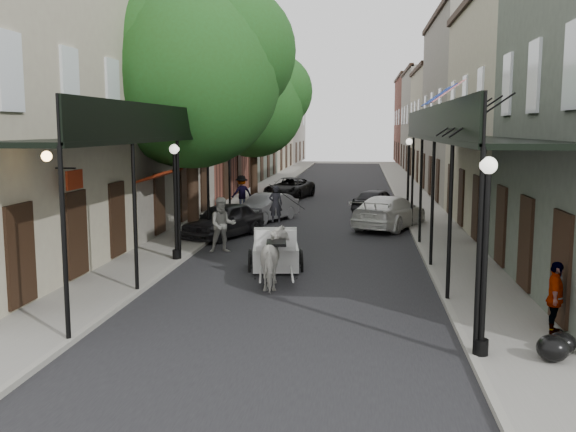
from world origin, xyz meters
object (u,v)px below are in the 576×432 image
(pedestrian_sidewalk_left, at_px, (242,193))
(car_right_far, at_px, (377,201))
(car_left_near, at_px, (224,220))
(pedestrian_walking, at_px, (223,225))
(car_left_mid, at_px, (266,208))
(tree_far, at_px, (260,102))
(horse, at_px, (276,258))
(lamppost_right_near, at_px, (485,254))
(tree_near, at_px, (202,70))
(car_right_near, at_px, (390,212))
(car_left_far, at_px, (289,188))
(lamppost_left, at_px, (176,200))
(carriage, at_px, (275,235))
(lamppost_right_far, at_px, (408,175))
(pedestrian_sidewalk_right, at_px, (555,299))

(pedestrian_sidewalk_left, bearing_deg, car_right_far, 148.66)
(pedestrian_sidewalk_left, height_order, car_right_far, pedestrian_sidewalk_left)
(car_left_near, bearing_deg, pedestrian_walking, -55.52)
(car_left_mid, bearing_deg, pedestrian_sidewalk_left, 144.30)
(pedestrian_walking, bearing_deg, tree_far, 73.87)
(tree_far, height_order, pedestrian_walking, tree_far)
(car_left_near, bearing_deg, car_left_mid, 100.66)
(horse, bearing_deg, lamppost_right_near, 123.23)
(lamppost_right_near, xyz_separation_m, car_right_far, (-1.50, 21.00, -1.41))
(pedestrian_walking, xyz_separation_m, car_right_far, (5.58, 11.18, -0.33))
(tree_far, bearing_deg, pedestrian_walking, -85.56)
(tree_near, distance_m, pedestrian_walking, 6.12)
(lamppost_right_near, distance_m, pedestrian_sidewalk_left, 22.17)
(car_right_near, xyz_separation_m, car_right_far, (-0.45, 5.00, -0.08))
(car_left_far, bearing_deg, car_right_near, -51.01)
(tree_near, relative_size, lamppost_left, 2.60)
(carriage, bearing_deg, lamppost_right_far, 60.13)
(tree_far, bearing_deg, carriage, -79.51)
(tree_far, bearing_deg, car_right_far, -37.10)
(tree_far, bearing_deg, car_left_near, -87.22)
(horse, relative_size, carriage, 0.71)
(lamppost_right_near, distance_m, car_left_mid, 18.77)
(carriage, bearing_deg, tree_near, 118.51)
(lamppost_right_near, xyz_separation_m, lamppost_left, (-8.20, 8.00, 0.00))
(lamppost_right_far, bearing_deg, car_right_near, -104.68)
(tree_near, distance_m, pedestrian_sidewalk_left, 9.95)
(horse, xyz_separation_m, car_left_mid, (-2.14, 12.31, -0.16))
(tree_near, distance_m, tree_far, 14.02)
(horse, relative_size, car_left_mid, 0.49)
(tree_far, distance_m, horse, 21.94)
(pedestrian_walking, bearing_deg, pedestrian_sidewalk_right, -64.48)
(lamppost_right_far, bearing_deg, tree_near, -136.69)
(car_left_mid, distance_m, car_right_near, 5.84)
(lamppost_right_far, xyz_separation_m, pedestrian_sidewalk_left, (-8.41, 0.48, -1.03))
(pedestrian_sidewalk_right, bearing_deg, carriage, 62.15)
(pedestrian_sidewalk_left, distance_m, car_right_far, 6.94)
(tree_near, bearing_deg, lamppost_right_far, 43.31)
(car_left_mid, bearing_deg, car_left_far, 114.65)
(lamppost_left, relative_size, lamppost_right_far, 1.00)
(lamppost_right_near, relative_size, car_right_near, 0.75)
(tree_far, height_order, car_right_far, tree_far)
(pedestrian_sidewalk_right, bearing_deg, pedestrian_walking, 61.68)
(carriage, distance_m, car_left_near, 5.94)
(car_left_far, relative_size, car_right_far, 1.24)
(car_right_near, relative_size, car_right_far, 1.32)
(car_left_far, bearing_deg, car_left_mid, -77.70)
(carriage, height_order, car_left_near, carriage)
(horse, distance_m, car_right_near, 11.39)
(tree_far, height_order, lamppost_right_far, tree_far)
(horse, xyz_separation_m, car_right_near, (3.51, 10.83, -0.08))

